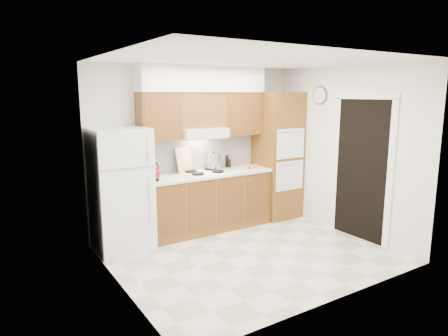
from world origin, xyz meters
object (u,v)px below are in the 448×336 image
kettle (154,174)px  oven_cabinet (277,156)px  fridge (121,190)px  stock_pot (214,161)px

kettle → oven_cabinet: bearing=27.3°
fridge → kettle: size_ratio=9.39×
stock_pot → kettle: bearing=-167.3°
kettle → stock_pot: size_ratio=0.75×
fridge → oven_cabinet: (2.85, 0.03, 0.24)m
oven_cabinet → kettle: bearing=-177.6°
fridge → stock_pot: (1.63, 0.20, 0.23)m
fridge → oven_cabinet: size_ratio=0.78×
kettle → stock_pot: bearing=37.6°
fridge → stock_pot: size_ratio=7.08×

